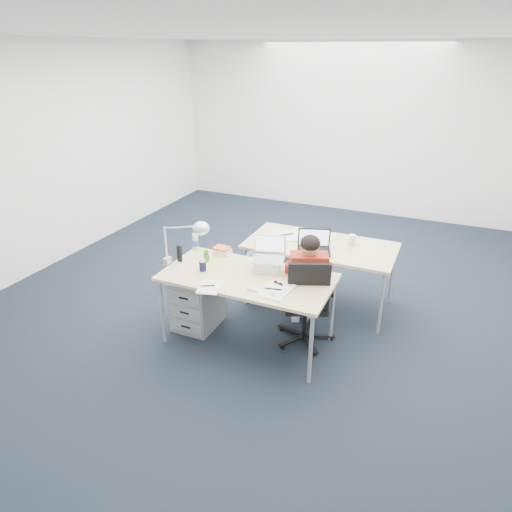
% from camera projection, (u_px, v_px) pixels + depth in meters
% --- Properties ---
extents(floor, '(7.00, 7.00, 0.00)m').
position_uv_depth(floor, '(267.00, 296.00, 5.39)').
color(floor, black).
rests_on(floor, ground).
extents(room, '(6.02, 7.02, 2.80)m').
position_uv_depth(room, '(268.00, 150.00, 4.68)').
color(room, white).
rests_on(room, ground).
extents(desk_near, '(1.60, 0.80, 0.73)m').
position_uv_depth(desk_near, '(247.00, 280.00, 4.29)').
color(desk_near, '#CEBA77').
rests_on(desk_near, ground).
extents(desk_far, '(1.60, 0.80, 0.73)m').
position_uv_depth(desk_far, '(320.00, 248.00, 4.97)').
color(desk_far, '#CEBA77').
rests_on(desk_far, ground).
extents(office_chair, '(0.77, 0.77, 0.94)m').
position_uv_depth(office_chair, '(305.00, 318.00, 4.46)').
color(office_chair, black).
rests_on(office_chair, ground).
extents(seated_person, '(0.50, 0.67, 1.12)m').
position_uv_depth(seated_person, '(307.00, 284.00, 4.48)').
color(seated_person, '#A52817').
rests_on(seated_person, ground).
extents(drawer_pedestal_near, '(0.40, 0.50, 0.55)m').
position_uv_depth(drawer_pedestal_near, '(198.00, 301.00, 4.73)').
color(drawer_pedestal_near, gray).
rests_on(drawer_pedestal_near, ground).
extents(drawer_pedestal_far, '(0.40, 0.50, 0.55)m').
position_uv_depth(drawer_pedestal_far, '(268.00, 273.00, 5.32)').
color(drawer_pedestal_far, gray).
rests_on(drawer_pedestal_far, ground).
extents(silver_laptop, '(0.36, 0.31, 0.32)m').
position_uv_depth(silver_laptop, '(268.00, 255.00, 4.30)').
color(silver_laptop, silver).
rests_on(silver_laptop, desk_near).
extents(wireless_keyboard, '(0.27, 0.14, 0.01)m').
position_uv_depth(wireless_keyboard, '(262.00, 290.00, 4.00)').
color(wireless_keyboard, white).
rests_on(wireless_keyboard, desk_near).
extents(computer_mouse, '(0.06, 0.09, 0.03)m').
position_uv_depth(computer_mouse, '(273.00, 293.00, 3.94)').
color(computer_mouse, white).
rests_on(computer_mouse, desk_near).
extents(headphones, '(0.23, 0.21, 0.03)m').
position_uv_depth(headphones, '(267.00, 263.00, 4.49)').
color(headphones, black).
rests_on(headphones, desk_near).
extents(can_koozie, '(0.07, 0.07, 0.11)m').
position_uv_depth(can_koozie, '(203.00, 265.00, 4.34)').
color(can_koozie, '#12153A').
rests_on(can_koozie, desk_near).
extents(water_bottle, '(0.07, 0.07, 0.21)m').
position_uv_depth(water_bottle, '(195.00, 241.00, 4.77)').
color(water_bottle, silver).
rests_on(water_bottle, desk_near).
extents(bear_figurine, '(0.08, 0.07, 0.13)m').
position_uv_depth(bear_figurine, '(206.00, 255.00, 4.53)').
color(bear_figurine, '#217B20').
rests_on(bear_figurine, desk_near).
extents(book_stack, '(0.19, 0.15, 0.08)m').
position_uv_depth(book_stack, '(222.00, 251.00, 4.70)').
color(book_stack, silver).
rests_on(book_stack, desk_near).
extents(cordless_phone, '(0.05, 0.04, 0.17)m').
position_uv_depth(cordless_phone, '(180.00, 254.00, 4.52)').
color(cordless_phone, black).
rests_on(cordless_phone, desk_near).
extents(papers_left, '(0.23, 0.29, 0.01)m').
position_uv_depth(papers_left, '(210.00, 287.00, 4.06)').
color(papers_left, '#FFED93').
rests_on(papers_left, desk_near).
extents(papers_right, '(0.25, 0.34, 0.01)m').
position_uv_depth(papers_right, '(275.00, 291.00, 4.00)').
color(papers_right, '#FFED93').
rests_on(papers_right, desk_near).
extents(sunglasses, '(0.12, 0.08, 0.02)m').
position_uv_depth(sunglasses, '(278.00, 284.00, 4.10)').
color(sunglasses, black).
rests_on(sunglasses, desk_near).
extents(desk_lamp, '(0.49, 0.27, 0.52)m').
position_uv_depth(desk_lamp, '(179.00, 242.00, 4.34)').
color(desk_lamp, silver).
rests_on(desk_lamp, desk_near).
extents(dark_laptop, '(0.43, 0.42, 0.25)m').
position_uv_depth(dark_laptop, '(314.00, 242.00, 4.70)').
color(dark_laptop, black).
rests_on(dark_laptop, desk_far).
extents(far_cup, '(0.08, 0.08, 0.11)m').
position_uv_depth(far_cup, '(352.00, 240.00, 4.92)').
color(far_cup, white).
rests_on(far_cup, desk_far).
extents(far_papers, '(0.36, 0.41, 0.01)m').
position_uv_depth(far_papers, '(288.00, 236.00, 5.16)').
color(far_papers, white).
rests_on(far_papers, desk_far).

